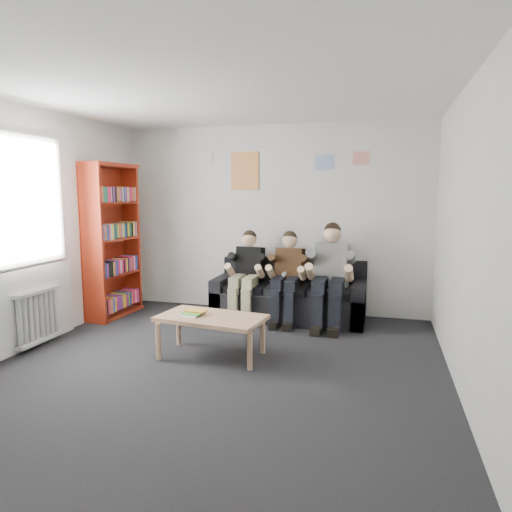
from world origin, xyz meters
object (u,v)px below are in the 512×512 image
(person_right, at_px, (330,276))
(person_middle, at_px, (287,277))
(bookshelf, at_px, (113,241))
(person_left, at_px, (246,275))
(coffee_table, at_px, (211,321))
(sofa, at_px, (290,298))

(person_right, bearing_deg, person_middle, -174.65)
(bookshelf, xyz_separation_m, person_right, (2.99, 0.31, -0.41))
(bookshelf, height_order, person_right, bookshelf)
(person_middle, xyz_separation_m, person_right, (0.57, -0.01, 0.05))
(person_middle, distance_m, person_right, 0.57)
(bookshelf, relative_size, person_right, 1.59)
(person_left, xyz_separation_m, person_middle, (0.57, -0.00, 0.00))
(coffee_table, xyz_separation_m, person_right, (1.07, 1.50, 0.27))
(sofa, xyz_separation_m, person_right, (0.57, -0.20, 0.37))
(person_left, bearing_deg, coffee_table, -84.00)
(person_middle, bearing_deg, person_left, -175.62)
(bookshelf, xyz_separation_m, person_left, (1.85, 0.32, -0.46))
(bookshelf, distance_m, person_middle, 2.48)
(coffee_table, bearing_deg, person_right, 54.38)
(bookshelf, relative_size, coffee_table, 1.93)
(person_middle, relative_size, person_right, 0.91)
(coffee_table, bearing_deg, bookshelf, 148.19)
(person_right, bearing_deg, coffee_table, -119.61)
(bookshelf, bearing_deg, coffee_table, -28.02)
(bookshelf, relative_size, person_middle, 1.75)
(bookshelf, xyz_separation_m, person_middle, (2.42, 0.32, -0.46))
(sofa, height_order, coffee_table, sofa)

